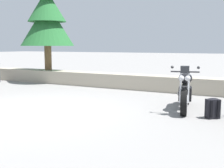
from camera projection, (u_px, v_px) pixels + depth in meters
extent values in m
plane|color=gray|center=(33.00, 111.00, 7.60)|extent=(120.00, 120.00, 0.00)
cube|color=#A89E89|center=(120.00, 81.00, 11.74)|extent=(36.00, 0.80, 0.55)
cylinder|color=black|center=(184.00, 103.00, 7.05)|extent=(0.28, 0.64, 0.62)
cylinder|color=black|center=(186.00, 93.00, 8.42)|extent=(0.32, 0.64, 0.62)
cylinder|color=silver|center=(184.00, 103.00, 7.05)|extent=(0.24, 0.41, 0.38)
cube|color=black|center=(185.00, 93.00, 7.77)|extent=(0.42, 0.54, 0.34)
cube|color=#2D2D30|center=(185.00, 86.00, 7.65)|extent=(0.39, 1.10, 0.12)
ellipsoid|color=black|center=(185.00, 78.00, 7.48)|extent=(0.45, 0.58, 0.26)
cube|color=black|center=(186.00, 79.00, 7.94)|extent=(0.38, 0.60, 0.12)
ellipsoid|color=black|center=(186.00, 76.00, 8.22)|extent=(0.28, 0.32, 0.16)
cylinder|color=#2D2D30|center=(185.00, 72.00, 7.03)|extent=(0.65, 0.19, 0.04)
sphere|color=silver|center=(188.00, 78.00, 6.90)|extent=(0.13, 0.13, 0.13)
sphere|color=silver|center=(181.00, 78.00, 6.93)|extent=(0.13, 0.13, 0.13)
cube|color=#26282D|center=(185.00, 70.00, 6.93)|extent=(0.22, 0.14, 0.18)
cylinder|color=silver|center=(180.00, 93.00, 8.23)|extent=(0.19, 0.40, 0.11)
cylinder|color=silver|center=(188.00, 87.00, 7.01)|extent=(0.08, 0.17, 0.73)
cylinder|color=silver|center=(181.00, 87.00, 7.06)|extent=(0.08, 0.17, 0.73)
sphere|color=#2D2D30|center=(198.00, 68.00, 6.98)|extent=(0.07, 0.07, 0.07)
sphere|color=#2D2D30|center=(172.00, 67.00, 7.14)|extent=(0.07, 0.07, 0.07)
cube|color=black|center=(213.00, 109.00, 6.78)|extent=(0.35, 0.33, 0.44)
cube|color=black|center=(210.00, 110.00, 6.90)|extent=(0.22, 0.19, 0.24)
ellipsoid|color=black|center=(213.00, 100.00, 6.76)|extent=(0.33, 0.31, 0.08)
cube|color=black|center=(211.00, 109.00, 6.66)|extent=(0.06, 0.05, 0.37)
cube|color=black|center=(218.00, 109.00, 6.69)|extent=(0.06, 0.05, 0.37)
cylinder|color=brown|center=(48.00, 54.00, 13.45)|extent=(0.31, 0.31, 1.44)
cone|color=#23602D|center=(47.00, 24.00, 13.28)|extent=(2.34, 2.34, 1.92)
cone|color=#23602D|center=(47.00, 6.00, 13.18)|extent=(1.69, 1.69, 1.38)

